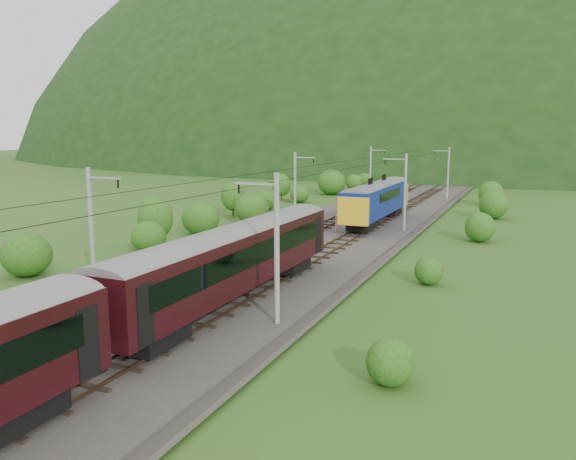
% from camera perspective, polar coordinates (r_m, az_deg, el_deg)
% --- Properties ---
extents(ground, '(600.00, 600.00, 0.00)m').
position_cam_1_polar(ground, '(33.36, -10.95, -8.36)').
color(ground, '#2E591B').
rests_on(ground, ground).
extents(railbed, '(14.00, 220.00, 0.30)m').
position_cam_1_polar(railbed, '(41.60, -3.16, -4.36)').
color(railbed, '#38332D').
rests_on(railbed, ground).
extents(track_left, '(2.40, 220.00, 0.27)m').
position_cam_1_polar(track_left, '(42.65, -6.05, -3.74)').
color(track_left, brown).
rests_on(track_left, railbed).
extents(track_right, '(2.40, 220.00, 0.27)m').
position_cam_1_polar(track_right, '(40.56, -0.12, -4.39)').
color(track_right, brown).
rests_on(track_right, railbed).
extents(catenary_left, '(2.54, 192.28, 8.00)m').
position_cam_1_polar(catenary_left, '(63.18, 0.78, 4.48)').
color(catenary_left, gray).
rests_on(catenary_left, railbed).
extents(catenary_right, '(2.54, 192.28, 8.00)m').
position_cam_1_polar(catenary_right, '(59.56, 11.74, 3.96)').
color(catenary_right, gray).
rests_on(catenary_right, railbed).
extents(overhead_wires, '(4.83, 198.00, 0.03)m').
position_cam_1_polar(overhead_wires, '(40.48, -3.25, 5.23)').
color(overhead_wires, black).
rests_on(overhead_wires, ground).
extents(mountain_main, '(504.00, 360.00, 244.00)m').
position_cam_1_polar(mountain_main, '(286.81, 19.99, 7.07)').
color(mountain_main, '#163311').
rests_on(mountain_main, ground).
extents(mountain_ridge, '(336.00, 280.00, 132.00)m').
position_cam_1_polar(mountain_ridge, '(354.26, 0.52, 8.04)').
color(mountain_ridge, '#163311').
rests_on(mountain_ridge, ground).
extents(hazard_post_near, '(0.17, 0.17, 1.55)m').
position_cam_1_polar(hazard_post_near, '(82.35, 10.58, 3.14)').
color(hazard_post_near, red).
rests_on(hazard_post_near, railbed).
extents(hazard_post_far, '(0.18, 0.18, 1.70)m').
position_cam_1_polar(hazard_post_far, '(58.05, 4.95, 0.65)').
color(hazard_post_far, red).
rests_on(hazard_post_far, railbed).
extents(signal, '(0.25, 0.25, 2.23)m').
position_cam_1_polar(signal, '(84.92, 7.99, 3.77)').
color(signal, black).
rests_on(signal, railbed).
extents(vegetation_left, '(12.96, 146.00, 6.17)m').
position_cam_1_polar(vegetation_left, '(55.95, -11.91, 1.11)').
color(vegetation_left, '#174E14').
rests_on(vegetation_left, ground).
extents(vegetation_right, '(4.78, 104.35, 3.21)m').
position_cam_1_polar(vegetation_right, '(47.05, 17.40, -1.54)').
color(vegetation_right, '#174E14').
rests_on(vegetation_right, ground).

